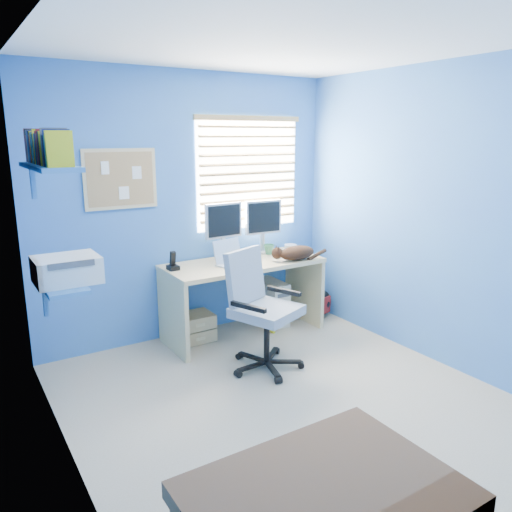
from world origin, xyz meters
TOP-DOWN VIEW (x-y plane):
  - floor at (0.00, 0.00)m, footprint 3.00×3.20m
  - ceiling at (0.00, 0.00)m, footprint 3.00×3.20m
  - wall_back at (0.00, 1.60)m, footprint 3.00×0.01m
  - wall_front at (0.00, -1.60)m, footprint 3.00×0.01m
  - wall_left at (-1.50, 0.00)m, footprint 0.01×3.20m
  - wall_right at (1.50, 0.00)m, footprint 0.01×3.20m
  - desk at (0.39, 1.26)m, footprint 1.52×0.65m
  - laptop at (0.26, 1.17)m, footprint 0.39×0.34m
  - monitor_left at (0.32, 1.52)m, footprint 0.41×0.14m
  - monitor_right at (0.76, 1.48)m, footprint 0.41×0.14m
  - phone at (-0.30, 1.34)m, footprint 0.09×0.11m
  - mug at (0.77, 1.38)m, footprint 0.10×0.09m
  - cd_spindle at (1.04, 1.38)m, footprint 0.13×0.13m
  - cat at (0.87, 1.04)m, footprint 0.43×0.29m
  - tower_pc at (0.80, 1.38)m, footprint 0.20×0.45m
  - drawer_boxes at (-0.10, 1.37)m, footprint 0.35×0.28m
  - yellow_book at (0.66, 1.18)m, footprint 0.03×0.17m
  - backpack at (1.35, 1.24)m, footprint 0.29×0.25m
  - office_chair at (0.15, 0.56)m, footprint 0.75×0.75m
  - window_blinds at (0.65, 1.57)m, footprint 1.15×0.05m
  - corkboard at (-0.65, 1.58)m, footprint 0.64×0.02m
  - wall_shelves at (-1.35, 0.75)m, footprint 0.42×0.90m

SIDE VIEW (x-z plane):
  - floor at x=0.00m, z-range 0.00..0.00m
  - yellow_book at x=0.66m, z-range 0.00..0.24m
  - drawer_boxes at x=-0.10m, z-range 0.00..0.27m
  - backpack at x=1.35m, z-range 0.00..0.30m
  - tower_pc at x=0.80m, z-range 0.00..0.45m
  - desk at x=0.39m, z-range 0.00..0.74m
  - office_chair at x=0.15m, z-range -0.13..0.87m
  - cd_spindle at x=1.04m, z-range 0.74..0.81m
  - mug at x=0.77m, z-range 0.74..0.84m
  - cat at x=0.87m, z-range 0.74..0.88m
  - phone at x=-0.30m, z-range 0.74..0.91m
  - laptop at x=0.26m, z-range 0.74..0.96m
  - monitor_left at x=0.32m, z-range 0.74..1.28m
  - monitor_right at x=0.76m, z-range 0.74..1.28m
  - wall_back at x=0.00m, z-range 0.00..2.50m
  - wall_front at x=0.00m, z-range 0.00..2.50m
  - wall_left at x=-1.50m, z-range 0.00..2.50m
  - wall_right at x=1.50m, z-range 0.00..2.50m
  - wall_shelves at x=-1.35m, z-range 0.91..1.96m
  - corkboard at x=-0.65m, z-range 1.29..1.81m
  - window_blinds at x=0.65m, z-range 1.00..2.10m
  - ceiling at x=0.00m, z-range 2.50..2.50m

